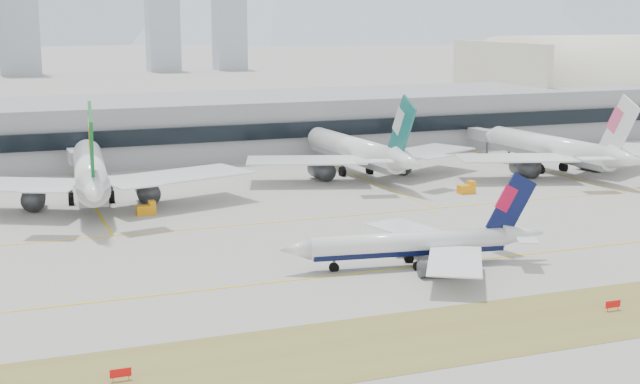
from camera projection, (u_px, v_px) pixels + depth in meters
name	position (u px, v px, depth m)	size (l,w,h in m)	color
ground	(348.00, 264.00, 133.88)	(3000.00, 3000.00, 0.00)	gray
taxiing_airliner	(418.00, 244.00, 132.11)	(41.06, 35.39, 13.82)	white
widebody_eva	(90.00, 174.00, 174.40)	(63.91, 62.78, 22.86)	white
widebody_cathay	(358.00, 152.00, 206.03)	(58.34, 57.13, 20.82)	white
widebody_china_air	(556.00, 150.00, 209.78)	(57.28, 56.20, 20.47)	white
terminal	(182.00, 126.00, 237.59)	(280.00, 43.10, 15.00)	gray
hangar	(606.00, 121.00, 311.66)	(91.00, 60.00, 60.00)	silver
hold_sign_left	(121.00, 373.00, 90.86)	(2.20, 0.15, 1.35)	red
hold_sign_right	(613.00, 304.00, 112.41)	(2.20, 0.15, 1.35)	red
gse_b	(147.00, 209.00, 166.54)	(3.55, 2.00, 2.60)	orange
gse_c	(467.00, 188.00, 186.40)	(3.55, 2.00, 2.60)	orange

